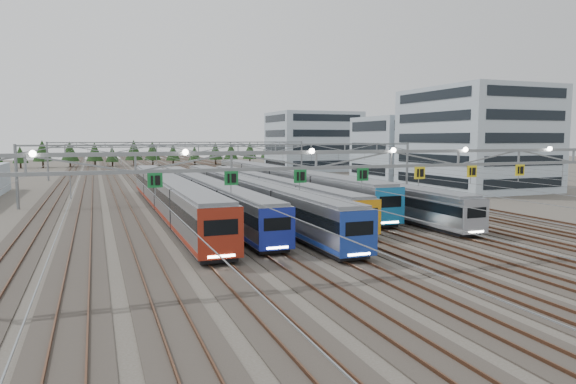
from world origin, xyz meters
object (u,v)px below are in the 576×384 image
object	(u,v)px
train_d	(268,189)
train_c	(243,193)
gantry_mid	(238,155)
depot_bldg_south	(475,139)
train_f	(315,184)
gantry_near	(392,162)
depot_bldg_mid	(398,149)
gantry_far	(185,149)
depot_bldg_north	(313,141)
train_a	(168,194)
train_e	(279,181)
train_b	(203,193)

from	to	relation	value
train_d	train_c	bearing A→B (deg)	-138.94
gantry_mid	depot_bldg_south	bearing A→B (deg)	1.02
train_f	depot_bldg_south	bearing A→B (deg)	4.06
train_d	depot_bldg_south	size ratio (longest dim) A/B	2.38
train_d	gantry_mid	xyz separation A→B (m)	(-2.25, 6.75, 4.37)
gantry_near	depot_bldg_mid	world-z (taller)	depot_bldg_mid
train_d	gantry_far	world-z (taller)	gantry_far
depot_bldg_south	depot_bldg_north	distance (m)	57.47
train_a	train_e	bearing A→B (deg)	34.90
gantry_mid	train_d	bearing A→B (deg)	-71.56
gantry_near	gantry_mid	size ratio (longest dim) A/B	1.00
train_c	gantry_near	distance (m)	29.94
gantry_mid	depot_bldg_north	bearing A→B (deg)	57.68
gantry_far	depot_bldg_north	size ratio (longest dim) A/B	2.56
depot_bldg_south	depot_bldg_north	bearing A→B (deg)	95.32
train_b	train_d	distance (m)	9.22
train_c	train_e	distance (m)	15.16
train_f	gantry_far	world-z (taller)	gantry_far
train_e	gantry_near	bearing A→B (deg)	-99.27
train_a	gantry_far	size ratio (longest dim) A/B	0.93
depot_bldg_south	train_c	bearing A→B (deg)	-165.53
train_d	train_e	xyz separation A→B (m)	(4.50, 8.28, 0.30)
gantry_near	gantry_mid	distance (m)	40.12
gantry_near	depot_bldg_mid	size ratio (longest dim) A/B	3.52
train_a	gantry_near	bearing A→B (deg)	-68.94
train_e	gantry_mid	size ratio (longest dim) A/B	1.09
train_c	train_f	xyz separation A→B (m)	(13.50, 9.24, -0.14)
train_c	train_b	bearing A→B (deg)	156.71
train_b	train_a	bearing A→B (deg)	-153.01
train_c	train_f	distance (m)	16.36
depot_bldg_south	gantry_far	bearing A→B (deg)	133.50
train_b	train_f	size ratio (longest dim) A/B	0.79
train_e	depot_bldg_north	bearing A→B (deg)	62.07
train_b	gantry_far	xyz separation A→B (m)	(6.75, 53.73, 4.29)
gantry_near	train_b	bearing A→B (deg)	102.05
train_b	train_d	world-z (taller)	train_b
depot_bldg_north	depot_bldg_south	bearing A→B (deg)	-84.68
train_c	gantry_mid	size ratio (longest dim) A/B	1.04
gantry_mid	gantry_far	world-z (taller)	same
train_a	depot_bldg_south	bearing A→B (deg)	12.47
gantry_near	gantry_far	size ratio (longest dim) A/B	1.00
gantry_near	gantry_mid	world-z (taller)	gantry_near
train_c	depot_bldg_mid	bearing A→B (deg)	37.41
gantry_far	train_d	bearing A→B (deg)	-87.51
train_a	gantry_mid	xyz separation A→B (m)	(11.25, 11.02, 4.07)
train_c	depot_bldg_north	bearing A→B (deg)	60.44
gantry_far	gantry_mid	bearing A→B (deg)	-90.00
gantry_near	depot_bldg_north	distance (m)	104.73
train_b	train_e	size ratio (longest dim) A/B	0.88
depot_bldg_mid	gantry_far	bearing A→B (deg)	149.85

